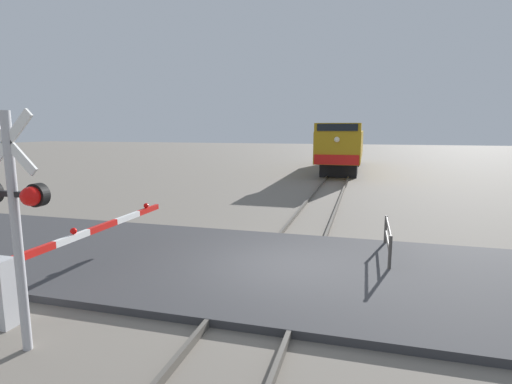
% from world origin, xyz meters
% --- Properties ---
extents(ground_plane, '(160.00, 160.00, 0.00)m').
position_xyz_m(ground_plane, '(0.00, 0.00, 0.00)').
color(ground_plane, slate).
extents(rail_track_left, '(0.08, 80.00, 0.15)m').
position_xyz_m(rail_track_left, '(-0.72, 0.00, 0.07)').
color(rail_track_left, '#59544C').
rests_on(rail_track_left, ground_plane).
extents(rail_track_right, '(0.08, 80.00, 0.15)m').
position_xyz_m(rail_track_right, '(0.72, 0.00, 0.07)').
color(rail_track_right, '#59544C').
rests_on(rail_track_right, ground_plane).
extents(road_surface, '(36.00, 5.90, 0.16)m').
position_xyz_m(road_surface, '(0.00, 0.00, 0.08)').
color(road_surface, '#38383A').
rests_on(road_surface, ground_plane).
extents(locomotive, '(3.00, 15.81, 3.74)m').
position_xyz_m(locomotive, '(0.00, 24.66, 1.94)').
color(locomotive, black).
rests_on(locomotive, ground_plane).
extents(crossing_signal, '(1.18, 0.33, 3.67)m').
position_xyz_m(crossing_signal, '(-3.15, -4.35, 2.24)').
color(crossing_signal, '#ADADB2').
rests_on(crossing_signal, ground_plane).
extents(crossing_gate, '(0.36, 5.83, 1.32)m').
position_xyz_m(crossing_gate, '(-4.10, -3.11, 0.82)').
color(crossing_gate, silver).
rests_on(crossing_gate, ground_plane).
extents(guard_railing, '(0.08, 2.29, 0.95)m').
position_xyz_m(guard_railing, '(2.45, 1.59, 0.61)').
color(guard_railing, '#4C4742').
rests_on(guard_railing, ground_plane).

